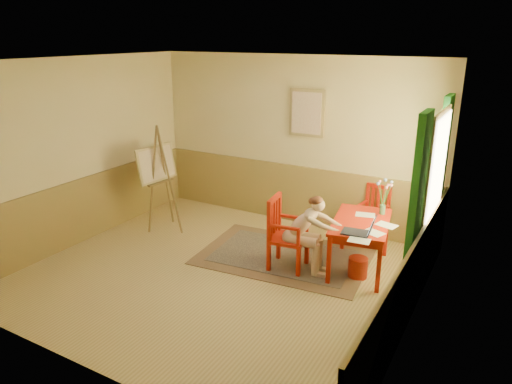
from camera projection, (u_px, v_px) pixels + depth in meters
The scene contains 14 objects.
room at pixel (218, 175), 6.01m from camera, with size 5.04×4.54×2.84m.
wainscot at pixel (249, 220), 6.95m from camera, with size 5.00×4.50×1.00m.
window at pixel (432, 184), 5.81m from camera, with size 0.12×2.01×2.20m.
wall_portrait at pixel (307, 113), 7.55m from camera, with size 0.60×0.05×0.76m.
rug at pixel (284, 256), 6.93m from camera, with size 2.54×1.82×0.02m.
table at pixel (361, 227), 6.38m from camera, with size 0.92×1.31×0.72m.
chair_left at pixel (285, 233), 6.46m from camera, with size 0.53×0.51×1.03m.
chair_back at pixel (373, 215), 7.29m from camera, with size 0.46×0.47×0.90m.
figure at pixel (306, 231), 6.31m from camera, with size 0.84×0.41×1.11m.
laptop at pixel (361, 230), 5.91m from camera, with size 0.43×0.29×0.25m.
papers at pixel (371, 228), 6.11m from camera, with size 0.66×1.10×0.00m.
vase at pixel (384, 198), 6.52m from camera, with size 0.21×0.25×0.50m.
wastebasket at pixel (358, 267), 6.32m from camera, with size 0.26×0.26×0.28m, color red.
easel at pixel (158, 168), 7.68m from camera, with size 0.61×0.78×1.74m.
Camera 1 is at (3.26, -4.78, 3.10)m, focal length 33.21 mm.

